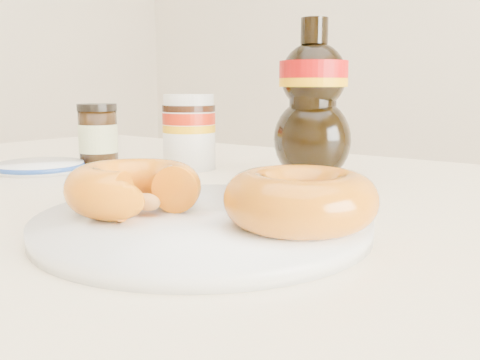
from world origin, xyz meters
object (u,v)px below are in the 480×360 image
Objects in this scene: donut_bitten at (134,188)px; blue_rim_saucer at (40,166)px; donut_whole at (300,199)px; dark_jar at (98,136)px; plate at (203,222)px; syrup_bottle at (313,99)px; nutella_jar at (189,129)px; dining_table at (206,282)px.

donut_bitten is 0.35m from blue_rim_saucer.
donut_whole is 1.27× the size of dark_jar.
plate is 0.07m from donut_bitten.
blue_rim_saucer is (-0.03, -0.08, -0.04)m from dark_jar.
plate is 0.09m from donut_whole.
blue_rim_saucer is at bearing 170.08° from donut_whole.
syrup_bottle is at bearing 19.40° from dark_jar.
blue_rim_saucer is at bearing -150.19° from syrup_bottle.
syrup_bottle reaches higher than donut_bitten.
syrup_bottle reaches higher than nutella_jar.
dining_table is 15.45× the size of dark_jar.
donut_bitten is 0.56× the size of syrup_bottle.
dark_jar is at bearing -154.76° from nutella_jar.
blue_rim_saucer is (-0.15, -0.14, -0.05)m from nutella_jar.
dark_jar reaches higher than plate.
blue_rim_saucer is (-0.33, 0.12, -0.03)m from donut_bitten.
nutella_jar reaches higher than donut_bitten.
plate is 2.58× the size of nutella_jar.
dark_jar is (-0.12, -0.06, -0.01)m from nutella_jar.
blue_rim_saucer is at bearing 176.54° from dining_table.
syrup_bottle is (-0.06, 0.28, 0.09)m from plate.
plate is at bearing -167.16° from donut_whole.
syrup_bottle is 0.32m from dark_jar.
dining_table is 0.33m from blue_rim_saucer.
donut_whole is at bearing -9.92° from blue_rim_saucer.
blue_rim_saucer is (-0.46, 0.08, -0.03)m from donut_whole.
donut_bitten is 1.08× the size of nutella_jar.
donut_whole is at bearing -7.82° from donut_bitten.
blue_rim_saucer is (-0.32, 0.02, 0.09)m from dining_table.
syrup_bottle is at bearing 29.81° from blue_rim_saucer.
dining_table is at bearing 157.04° from donut_whole.
dark_jar is (-0.44, 0.16, 0.01)m from donut_whole.
donut_bitten is at bearing -84.48° from dining_table.
syrup_bottle is at bearing 14.83° from nutella_jar.
plate is 2.97× the size of dark_jar.
syrup_bottle is (0.17, 0.05, 0.04)m from nutella_jar.
plate is 0.34m from nutella_jar.
dining_table is 5.20× the size of plate.
nutella_jar is (-0.17, 0.26, 0.02)m from donut_bitten.
nutella_jar is (-0.31, 0.22, 0.02)m from donut_whole.
donut_bitten reaches higher than blue_rim_saucer.
plate reaches higher than dining_table.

